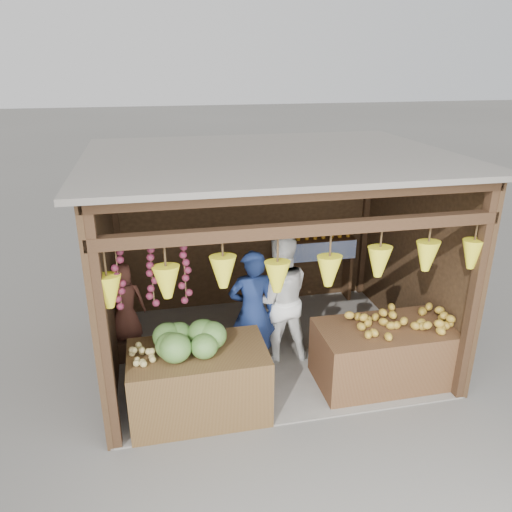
# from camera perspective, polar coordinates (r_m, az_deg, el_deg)

# --- Properties ---
(ground) EXTENTS (80.00, 80.00, 0.00)m
(ground) POSITION_cam_1_polar(r_m,az_deg,el_deg) (6.91, 1.43, -10.68)
(ground) COLOR #514F49
(ground) RESTS_ON ground
(stall_structure) EXTENTS (4.30, 3.30, 2.66)m
(stall_structure) POSITION_cam_1_polar(r_m,az_deg,el_deg) (6.14, 1.36, 2.35)
(stall_structure) COLOR slate
(stall_structure) RESTS_ON ground
(back_shelf) EXTENTS (1.25, 0.32, 1.32)m
(back_shelf) POSITION_cam_1_polar(r_m,az_deg,el_deg) (7.90, 6.73, 0.52)
(back_shelf) COLOR #382314
(back_shelf) RESTS_ON ground
(counter_left) EXTENTS (1.48, 0.85, 0.79)m
(counter_left) POSITION_cam_1_polar(r_m,az_deg,el_deg) (5.66, -6.54, -14.12)
(counter_left) COLOR #442B16
(counter_left) RESTS_ON ground
(counter_right) EXTENTS (1.71, 0.85, 0.74)m
(counter_right) POSITION_cam_1_polar(r_m,az_deg,el_deg) (6.34, 14.76, -10.76)
(counter_right) COLOR #462917
(counter_right) RESTS_ON ground
(stool) EXTENTS (0.33, 0.33, 0.30)m
(stool) POSITION_cam_1_polar(r_m,az_deg,el_deg) (6.88, -14.27, -10.12)
(stool) COLOR black
(stool) RESTS_ON ground
(man_standing) EXTENTS (0.59, 0.40, 1.60)m
(man_standing) POSITION_cam_1_polar(r_m,az_deg,el_deg) (6.17, -0.43, -6.34)
(man_standing) COLOR navy
(man_standing) RESTS_ON ground
(woman_standing) EXTENTS (0.85, 0.67, 1.70)m
(woman_standing) POSITION_cam_1_polar(r_m,az_deg,el_deg) (6.38, 2.67, -4.88)
(woman_standing) COLOR white
(woman_standing) RESTS_ON ground
(vendor_seated) EXTENTS (0.51, 0.34, 1.03)m
(vendor_seated) POSITION_cam_1_polar(r_m,az_deg,el_deg) (6.56, -14.79, -5.13)
(vendor_seated) COLOR brown
(vendor_seated) RESTS_ON stool
(melon_pile) EXTENTS (1.00, 0.50, 0.32)m
(melon_pile) POSITION_cam_1_polar(r_m,az_deg,el_deg) (5.38, -7.81, -9.24)
(melon_pile) COLOR #144B14
(melon_pile) RESTS_ON counter_left
(tanfruit_pile) EXTENTS (0.34, 0.40, 0.13)m
(tanfruit_pile) POSITION_cam_1_polar(r_m,az_deg,el_deg) (5.38, -12.81, -10.78)
(tanfruit_pile) COLOR #A4974B
(tanfruit_pile) RESTS_ON counter_left
(mango_pile) EXTENTS (1.40, 0.64, 0.22)m
(mango_pile) POSITION_cam_1_polar(r_m,az_deg,el_deg) (6.13, 15.97, -6.88)
(mango_pile) COLOR #BB6519
(mango_pile) RESTS_ON counter_right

